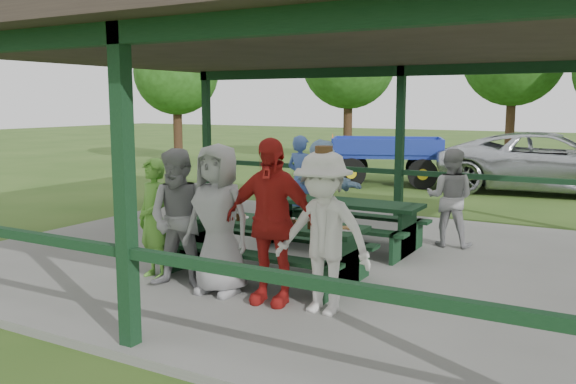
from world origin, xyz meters
The scene contains 19 objects.
ground centered at (0.00, 0.00, 0.00)m, with size 90.00×90.00×0.00m, color #2C4D18.
concrete_slab centered at (0.00, 0.00, 0.05)m, with size 10.00×8.00×0.10m, color slate.
pavilion_structure centered at (0.00, 0.00, 3.17)m, with size 10.60×8.60×3.24m.
picnic_table_near centered at (-0.10, -1.20, 0.58)m, with size 2.72×1.39×0.75m.
picnic_table_far centered at (0.09, 0.80, 0.57)m, with size 2.57×1.39×0.75m.
table_setting centered at (-0.20, -1.19, 0.88)m, with size 2.47×0.45×0.10m.
contestant_green centered at (-1.29, -1.99, 0.89)m, with size 0.58×0.38×1.58m, color #599E34.
contestant_grey_left centered at (-0.73, -2.14, 0.97)m, with size 0.84×0.66×1.74m, color gray.
contestant_grey_mid centered at (-0.19, -2.09, 1.01)m, with size 0.89×0.58×1.81m, color gray.
contestant_red centered at (0.53, -2.08, 1.05)m, with size 1.12×0.47×1.91m, color #B01F1B.
contestant_white_fedora centered at (1.21, -2.09, 0.99)m, with size 1.17×0.70×1.83m.
spectator_lblue centered at (-0.59, 1.51, 0.94)m, with size 1.55×0.49×1.67m, color #8CB5D9.
spectator_blue centered at (-1.39, 2.21, 0.94)m, with size 0.61×0.40×1.68m, color #405CA6.
spectator_grey centered at (1.58, 1.73, 0.89)m, with size 0.76×0.59×1.57m, color gray.
pickup_truck centered at (2.20, 9.48, 0.80)m, with size 2.66×5.78×1.61m, color silver.
farm_trailer centered at (-2.16, 8.95, 0.73)m, with size 4.21×2.70×1.48m.
tree_far_left centered at (-6.11, 14.99, 3.98)m, with size 3.76×3.76×5.87m.
tree_left centered at (-0.25, 17.62, 4.19)m, with size 3.96×3.96×6.19m.
tree_edge_left centered at (-11.97, 11.36, 3.54)m, with size 3.35×3.35×5.23m.
Camera 1 is at (4.06, -7.89, 2.39)m, focal length 38.00 mm.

